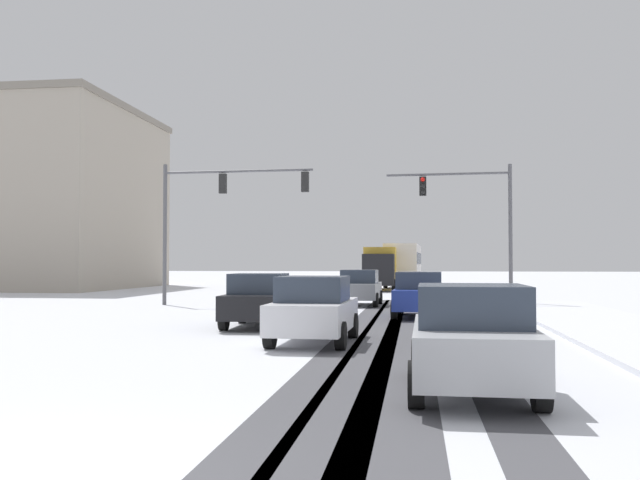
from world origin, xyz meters
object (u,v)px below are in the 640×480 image
object	(u,v)px
car_grey_lead	(360,287)
car_white_fourth	(314,309)
traffic_signal_near_right	(475,210)
bus_oncoming	(404,262)
car_blue_second	(419,294)
traffic_signal_near_left	(216,203)
car_black_third	(260,300)
box_truck_delivery	(380,267)
car_silver_fifth	(472,338)

from	to	relation	value
car_grey_lead	car_white_fourth	xyz separation A→B (m)	(0.06, -15.03, 0.00)
traffic_signal_near_right	bus_oncoming	distance (m)	25.00
traffic_signal_near_right	car_blue_second	world-z (taller)	traffic_signal_near_right
traffic_signal_near_right	car_white_fourth	xyz separation A→B (m)	(-5.22, -16.36, -3.59)
car_grey_lead	car_blue_second	xyz separation A→B (m)	(2.63, -6.59, 0.00)
traffic_signal_near_left	car_black_third	distance (m)	11.71
traffic_signal_near_left	car_grey_lead	size ratio (longest dim) A/B	1.71
traffic_signal_near_left	car_white_fourth	bearing A→B (deg)	-65.14
traffic_signal_near_left	bus_oncoming	size ratio (longest dim) A/B	0.64
traffic_signal_near_left	car_white_fourth	distance (m)	16.11
car_blue_second	bus_oncoming	distance (m)	32.55
car_blue_second	car_black_third	xyz separation A→B (m)	(-4.82, -4.42, 0.00)
bus_oncoming	traffic_signal_near_right	bearing A→B (deg)	-81.41
traffic_signal_near_right	car_blue_second	distance (m)	9.09
traffic_signal_near_right	bus_oncoming	bearing A→B (deg)	98.59
traffic_signal_near_right	car_white_fourth	size ratio (longest dim) A/B	1.57
bus_oncoming	box_truck_delivery	world-z (taller)	bus_oncoming
traffic_signal_near_right	car_black_third	size ratio (longest dim) A/B	1.56
traffic_signal_near_right	box_truck_delivery	world-z (taller)	traffic_signal_near_right
car_grey_lead	car_blue_second	size ratio (longest dim) A/B	0.99
bus_oncoming	car_grey_lead	bearing A→B (deg)	-93.46
bus_oncoming	box_truck_delivery	xyz separation A→B (m)	(-1.53, -7.88, -0.36)
traffic_signal_near_right	car_grey_lead	bearing A→B (deg)	-165.94
car_white_fourth	car_silver_fifth	xyz separation A→B (m)	(3.26, -6.07, 0.00)
traffic_signal_near_left	car_blue_second	bearing A→B (deg)	-32.16
bus_oncoming	car_blue_second	bearing A→B (deg)	-88.12
traffic_signal_near_left	car_silver_fifth	size ratio (longest dim) A/B	1.71
traffic_signal_near_right	box_truck_delivery	distance (m)	17.74
car_white_fourth	box_truck_delivery	distance (m)	33.09
traffic_signal_near_left	box_truck_delivery	size ratio (longest dim) A/B	0.95
box_truck_delivery	car_silver_fifth	bearing A→B (deg)	-85.21
car_white_fourth	traffic_signal_near_right	bearing A→B (deg)	72.29
box_truck_delivery	car_blue_second	bearing A→B (deg)	-83.99
traffic_signal_near_right	car_blue_second	size ratio (longest dim) A/B	1.56
car_grey_lead	bus_oncoming	size ratio (longest dim) A/B	0.37
traffic_signal_near_left	bus_oncoming	distance (m)	28.09
car_black_third	car_white_fourth	xyz separation A→B (m)	(2.25, -4.02, 0.00)
traffic_signal_near_left	car_silver_fifth	xyz separation A→B (m)	(9.83, -20.27, -3.87)
car_black_third	traffic_signal_near_left	bearing A→B (deg)	113.04
traffic_signal_near_right	car_silver_fifth	xyz separation A→B (m)	(-1.96, -22.43, -3.59)
car_silver_fifth	box_truck_delivery	distance (m)	39.30
traffic_signal_near_left	box_truck_delivery	world-z (taller)	traffic_signal_near_left
traffic_signal_near_left	bus_oncoming	bearing A→B (deg)	73.20
car_blue_second	car_black_third	distance (m)	6.54
car_grey_lead	bus_oncoming	xyz separation A→B (m)	(1.57, 25.92, 1.18)
car_blue_second	car_black_third	world-z (taller)	same
car_blue_second	box_truck_delivery	xyz separation A→B (m)	(-2.59, 24.64, 0.82)
car_silver_fifth	car_grey_lead	bearing A→B (deg)	98.94
car_blue_second	car_silver_fifth	xyz separation A→B (m)	(0.69, -14.52, 0.00)
bus_oncoming	box_truck_delivery	size ratio (longest dim) A/B	1.49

